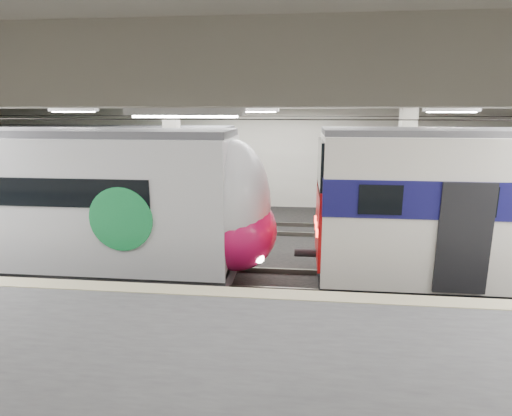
# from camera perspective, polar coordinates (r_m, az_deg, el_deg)

# --- Properties ---
(station_hall) EXTENTS (36.00, 24.00, 5.75)m
(station_hall) POSITION_cam_1_polar(r_m,az_deg,el_deg) (10.28, -2.70, 3.34)
(station_hall) COLOR black
(station_hall) RESTS_ON ground
(modern_emu) EXTENTS (13.67, 2.82, 4.42)m
(modern_emu) POSITION_cam_1_polar(r_m,az_deg,el_deg) (13.93, -23.80, 0.33)
(modern_emu) COLOR silver
(modern_emu) RESTS_ON ground
(far_train) EXTENTS (13.44, 3.10, 4.29)m
(far_train) POSITION_cam_1_polar(r_m,az_deg,el_deg) (19.93, -22.64, 4.12)
(far_train) COLOR silver
(far_train) RESTS_ON ground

